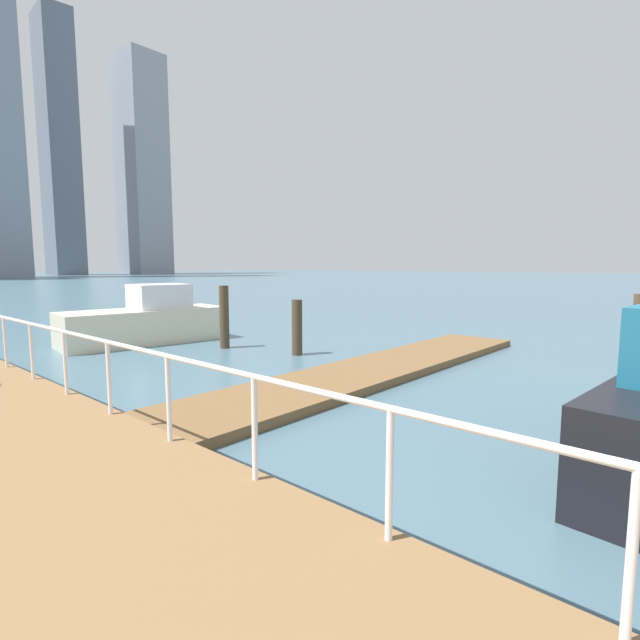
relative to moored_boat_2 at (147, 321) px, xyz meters
name	(u,v)px	position (x,y,z in m)	size (l,w,h in m)	color
ground_plane	(84,346)	(-1.63, 0.91, -0.70)	(300.00, 300.00, 0.00)	#476675
floating_dock	(369,371)	(1.03, -8.13, -0.61)	(12.31, 2.00, 0.18)	brown
boardwalk_railing	(168,374)	(-4.78, -9.33, 0.53)	(0.06, 28.48, 1.08)	white
dock_piling_0	(297,327)	(1.71, -5.16, 0.08)	(0.29, 0.29, 1.56)	#473826
dock_piling_2	(638,328)	(7.01, -12.45, 0.18)	(0.27, 0.27, 1.77)	brown
dock_piling_3	(224,317)	(1.05, -2.73, 0.25)	(0.28, 0.28, 1.90)	#473826
moored_boat_2	(147,321)	(0.00, 0.00, 0.00)	(5.21, 2.43, 1.89)	beige
skyline_tower_4	(59,147)	(38.39, 108.70, 29.40)	(6.62, 10.61, 60.21)	slate
skyline_tower_5	(142,167)	(58.61, 107.88, 27.56)	(9.87, 11.98, 56.53)	#8C939E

